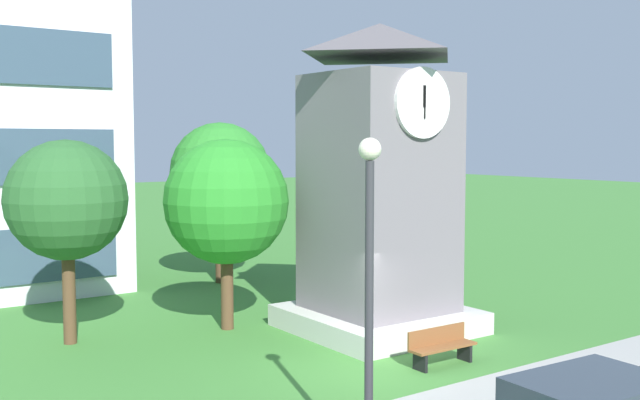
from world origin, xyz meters
name	(u,v)px	position (x,y,z in m)	size (l,w,h in m)	color
ground_plane	(366,369)	(0.00, 0.00, 0.00)	(160.00, 160.00, 0.00)	#3D7A33
clock_tower	(379,197)	(2.60, 2.68, 3.74)	(4.51, 4.51, 8.51)	slate
park_bench	(441,346)	(1.68, -0.76, 0.46)	(1.80, 0.50, 0.88)	brown
street_lamp	(369,264)	(-3.32, -4.22, 3.35)	(0.36, 0.36, 5.34)	#333338
tree_near_tower	(220,173)	(2.29, 11.54, 4.11)	(3.74, 3.74, 6.00)	#513823
tree_streetside	(226,202)	(-0.84, 5.20, 3.60)	(3.51, 3.51, 5.37)	#513823
tree_by_building	(67,201)	(-4.93, 6.22, 3.75)	(3.13, 3.13, 5.34)	#513823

